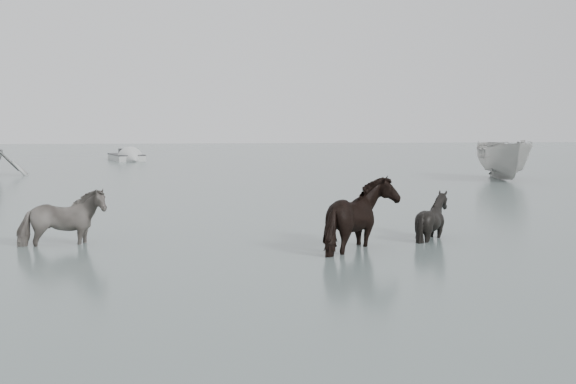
# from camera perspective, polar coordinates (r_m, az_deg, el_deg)

# --- Properties ---
(ground) EXTENTS (140.00, 140.00, 0.00)m
(ground) POSITION_cam_1_polar(r_m,az_deg,el_deg) (13.17, -1.07, -4.57)
(ground) COLOR #4E5D59
(ground) RESTS_ON ground
(pony_pinto) EXTENTS (1.73, 1.07, 1.36)m
(pony_pinto) POSITION_cam_1_polar(r_m,az_deg,el_deg) (14.16, -17.48, -1.34)
(pony_pinto) COLOR black
(pony_pinto) RESTS_ON ground
(pony_dark) EXTENTS (1.74, 1.92, 1.67)m
(pony_dark) POSITION_cam_1_polar(r_m,az_deg,el_deg) (13.08, 6.00, -0.97)
(pony_dark) COLOR black
(pony_dark) RESTS_ON ground
(pony_black) EXTENTS (1.35, 1.25, 1.31)m
(pony_black) POSITION_cam_1_polar(r_m,az_deg,el_deg) (14.64, 11.37, -1.06)
(pony_black) COLOR black
(pony_black) RESTS_ON ground
(boat_small) EXTENTS (2.43, 4.82, 1.78)m
(boat_small) POSITION_cam_1_polar(r_m,az_deg,el_deg) (30.74, 16.68, 2.61)
(boat_small) COLOR #AAA9A5
(boat_small) RESTS_ON ground
(skiff_mid) EXTENTS (3.07, 5.70, 0.75)m
(skiff_mid) POSITION_cam_1_polar(r_m,az_deg,el_deg) (45.92, -12.66, 2.93)
(skiff_mid) COLOR #B0B2AF
(skiff_mid) RESTS_ON ground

